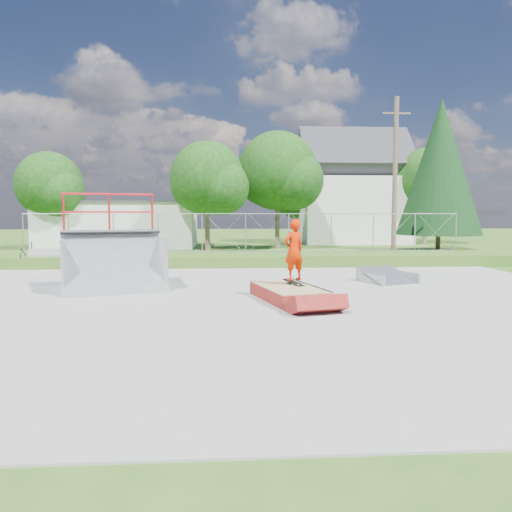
{
  "coord_description": "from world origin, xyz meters",
  "views": [
    {
      "loc": [
        -1.01,
        -12.49,
        2.32
      ],
      "look_at": [
        -0.1,
        1.55,
        1.1
      ],
      "focal_mm": 35.0,
      "sensor_mm": 36.0,
      "label": 1
    }
  ],
  "objects": [
    {
      "name": "gable_house",
      "position": [
        9.0,
        26.0,
        3.84
      ],
      "size": [
        8.4,
        6.08,
        8.94
      ],
      "color": "white",
      "rests_on": "ground"
    },
    {
      "name": "utility_pole",
      "position": [
        7.5,
        12.0,
        4.0
      ],
      "size": [
        0.24,
        0.24,
        8.0
      ],
      "primitive_type": "cylinder",
      "color": "brown",
      "rests_on": "ground"
    },
    {
      "name": "grind_box",
      "position": [
        0.67,
        0.42,
        0.2
      ],
      "size": [
        1.9,
        2.91,
        0.4
      ],
      "rotation": [
        0.0,
        0.0,
        0.25
      ],
      "color": "maroon",
      "rests_on": "concrete_pad"
    },
    {
      "name": "utility_building_flat",
      "position": [
        -8.0,
        22.0,
        1.5
      ],
      "size": [
        10.0,
        6.0,
        3.0
      ],
      "primitive_type": "cube",
      "color": "white",
      "rests_on": "ground"
    },
    {
      "name": "tree_center",
      "position": [
        2.78,
        19.81,
        4.85
      ],
      "size": [
        5.44,
        5.12,
        7.6
      ],
      "color": "brown",
      "rests_on": "ground"
    },
    {
      "name": "tree_right_far",
      "position": [
        14.27,
        23.82,
        4.54
      ],
      "size": [
        5.1,
        4.8,
        7.12
      ],
      "color": "brown",
      "rests_on": "ground"
    },
    {
      "name": "tree_back_mid",
      "position": [
        5.21,
        27.86,
        3.63
      ],
      "size": [
        4.08,
        3.84,
        5.7
      ],
      "color": "brown",
      "rests_on": "ground"
    },
    {
      "name": "skater",
      "position": [
        0.86,
        0.68,
        1.26
      ],
      "size": [
        0.71,
        0.63,
        1.63
      ],
      "primitive_type": "imported",
      "rotation": [
        0.0,
        0.0,
        3.65
      ],
      "color": "red",
      "rests_on": "grind_box"
    },
    {
      "name": "flat_bank_ramp",
      "position": [
        4.41,
        3.58,
        0.22
      ],
      "size": [
        1.9,
        1.96,
        0.45
      ],
      "primitive_type": null,
      "rotation": [
        0.0,
        0.0,
        0.35
      ],
      "color": "#9C9FA4",
      "rests_on": "concrete_pad"
    },
    {
      "name": "ground",
      "position": [
        0.0,
        0.0,
        0.0
      ],
      "size": [
        120.0,
        120.0,
        0.0
      ],
      "primitive_type": "plane",
      "color": "#265017",
      "rests_on": "ground"
    },
    {
      "name": "skateboard",
      "position": [
        0.86,
        0.68,
        0.44
      ],
      "size": [
        0.55,
        0.81,
        0.13
      ],
      "primitive_type": "cube",
      "rotation": [
        0.14,
        0.0,
        0.45
      ],
      "color": "black",
      "rests_on": "grind_box"
    },
    {
      "name": "tree_left_near",
      "position": [
        -1.75,
        17.83,
        4.24
      ],
      "size": [
        4.76,
        4.48,
        6.65
      ],
      "color": "brown",
      "rests_on": "ground"
    },
    {
      "name": "quarter_pipe",
      "position": [
        -4.3,
        2.54,
        1.47
      ],
      "size": [
        3.54,
        3.24,
        2.94
      ],
      "primitive_type": null,
      "rotation": [
        0.0,
        0.0,
        0.3
      ],
      "color": "#9C9FA4",
      "rests_on": "concrete_pad"
    },
    {
      "name": "concrete_stairs",
      "position": [
        -8.5,
        8.7,
        0.4
      ],
      "size": [
        1.5,
        1.6,
        0.8
      ],
      "primitive_type": null,
      "color": "#959593",
      "rests_on": "ground"
    },
    {
      "name": "tree_left_far",
      "position": [
        -11.77,
        19.85,
        3.94
      ],
      "size": [
        4.42,
        4.16,
        6.18
      ],
      "color": "brown",
      "rests_on": "ground"
    },
    {
      "name": "chain_link_fence",
      "position": [
        0.0,
        10.5,
        1.4
      ],
      "size": [
        20.0,
        0.06,
        1.8
      ],
      "primitive_type": null,
      "color": "#919399",
      "rests_on": "grass_berm"
    },
    {
      "name": "grass_berm",
      "position": [
        0.0,
        9.5,
        0.25
      ],
      "size": [
        24.0,
        3.0,
        0.5
      ],
      "primitive_type": "cube",
      "color": "#265017",
      "rests_on": "ground"
    },
    {
      "name": "conifer_tree",
      "position": [
        12.0,
        17.0,
        5.05
      ],
      "size": [
        5.04,
        5.04,
        9.1
      ],
      "color": "brown",
      "rests_on": "ground"
    },
    {
      "name": "concrete_pad",
      "position": [
        0.0,
        0.0,
        0.02
      ],
      "size": [
        20.0,
        16.0,
        0.04
      ],
      "primitive_type": "cube",
      "color": "#959593",
      "rests_on": "ground"
    }
  ]
}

